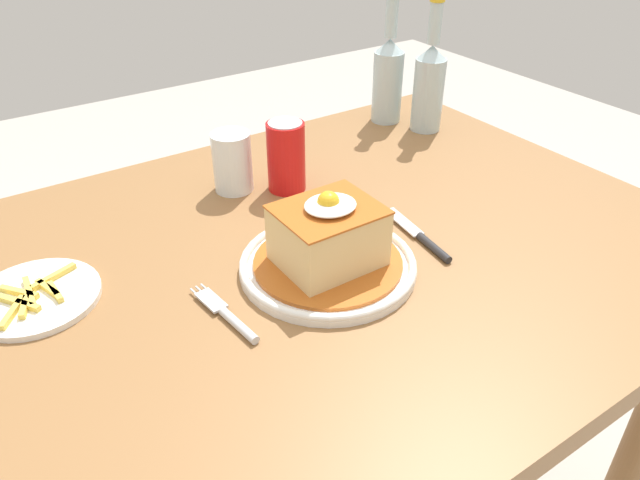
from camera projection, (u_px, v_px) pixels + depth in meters
The scene contains 10 objects.
dining_table at pixel (271, 326), 0.93m from camera, with size 1.34×0.87×0.77m.
main_plate at pixel (328, 265), 0.86m from camera, with size 0.25×0.25×0.02m.
sandwich_meal at pixel (328, 238), 0.83m from camera, with size 0.21×0.21×0.12m.
fork at pixel (229, 317), 0.77m from camera, with size 0.03×0.14×0.01m.
knife at pixel (425, 240), 0.92m from camera, with size 0.04×0.17×0.01m.
soda_can at pixel (286, 156), 1.04m from camera, with size 0.07×0.07×0.12m.
beer_bottle_clear at pixel (429, 83), 1.24m from camera, with size 0.06×0.06×0.27m.
beer_bottle_clear_far at pixel (388, 76), 1.28m from camera, with size 0.06×0.06×0.27m.
drinking_glass at pixel (233, 166), 1.04m from camera, with size 0.07×0.07×0.10m.
side_plate_fries at pixel (35, 297), 0.80m from camera, with size 0.17×0.17×0.02m.
Camera 1 is at (-0.33, -0.63, 1.28)m, focal length 33.82 mm.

